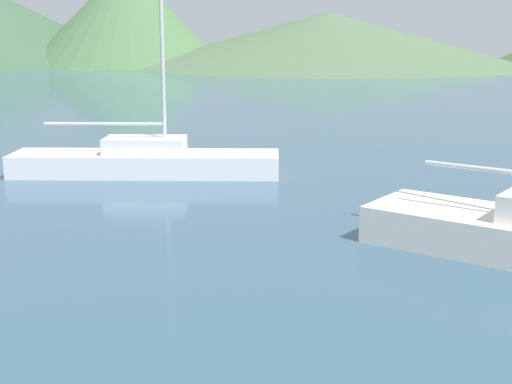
{
  "coord_description": "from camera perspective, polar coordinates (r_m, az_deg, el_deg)",
  "views": [
    {
      "loc": [
        3.27,
        0.08,
        4.45
      ],
      "look_at": [
        0.77,
        14.0,
        1.2
      ],
      "focal_mm": 50.0,
      "sensor_mm": 36.0,
      "label": 1
    }
  ],
  "objects": [
    {
      "name": "hill_east",
      "position": [
        90.0,
        5.7,
        12.09
      ],
      "size": [
        48.53,
        48.53,
        6.44
      ],
      "color": "#4C6647",
      "rests_on": "ground_plane"
    },
    {
      "name": "sailboat_middle",
      "position": [
        22.41,
        -8.82,
        2.56
      ],
      "size": [
        8.45,
        3.08,
        9.22
      ],
      "rotation": [
        0.0,
        0.0,
        0.15
      ],
      "color": "silver",
      "rests_on": "ground_plane"
    },
    {
      "name": "hill_central",
      "position": [
        92.1,
        -10.35,
        13.75
      ],
      "size": [
        24.87,
        24.87,
        12.15
      ],
      "color": "#476B42",
      "rests_on": "ground_plane"
    }
  ]
}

